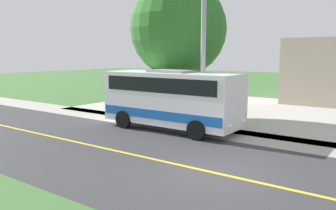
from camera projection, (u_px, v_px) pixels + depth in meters
name	position (u px, v px, depth m)	size (l,w,h in m)	color
ground_plane	(218.00, 174.00, 10.91)	(120.00, 120.00, 0.00)	#3D6633
road_surface	(218.00, 174.00, 10.91)	(8.00, 100.00, 0.01)	#333335
sidewalk	(273.00, 140.00, 15.10)	(2.40, 100.00, 0.01)	#9E9991
road_centre_line	(218.00, 174.00, 10.91)	(0.16, 100.00, 0.00)	gold
shuttle_bus_front	(172.00, 97.00, 17.14)	(2.69, 7.10, 2.99)	white
street_light_pole	(202.00, 50.00, 16.23)	(1.97, 0.24, 7.09)	#9E9EA3
tree_curbside	(178.00, 29.00, 19.83)	(5.55, 5.55, 7.96)	#4C3826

